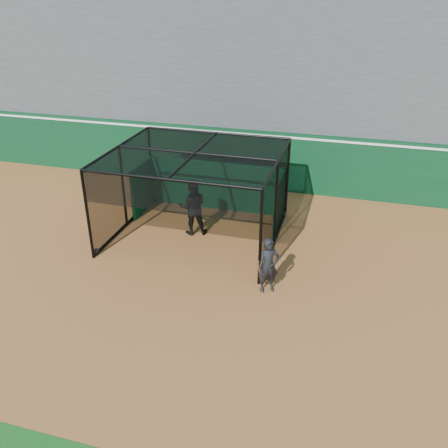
# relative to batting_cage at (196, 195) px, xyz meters

# --- Properties ---
(ground) EXTENTS (120.00, 120.00, 0.00)m
(ground) POSITION_rel_batting_cage_xyz_m (0.88, -3.64, -1.48)
(ground) COLOR #96582B
(ground) RESTS_ON ground
(outfield_wall) EXTENTS (50.00, 0.50, 2.50)m
(outfield_wall) POSITION_rel_batting_cage_xyz_m (0.88, 4.86, -0.19)
(outfield_wall) COLOR #0A3A1C
(outfield_wall) RESTS_ON ground
(grandstand) EXTENTS (50.00, 7.85, 8.95)m
(grandstand) POSITION_rel_batting_cage_xyz_m (0.88, 8.64, 2.99)
(grandstand) COLOR #4C4C4F
(grandstand) RESTS_ON ground
(batting_cage) EXTENTS (5.49, 4.87, 2.97)m
(batting_cage) POSITION_rel_batting_cage_xyz_m (0.00, 0.00, 0.00)
(batting_cage) COLOR black
(batting_cage) RESTS_ON ground
(batter) EXTENTS (1.17, 1.05, 2.00)m
(batter) POSITION_rel_batting_cage_xyz_m (-0.18, 0.09, -0.48)
(batter) COLOR black
(batter) RESTS_ON ground
(on_deck_player) EXTENTS (0.72, 0.65, 1.64)m
(on_deck_player) POSITION_rel_batting_cage_xyz_m (3.01, -2.68, -0.66)
(on_deck_player) COLOR black
(on_deck_player) RESTS_ON ground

